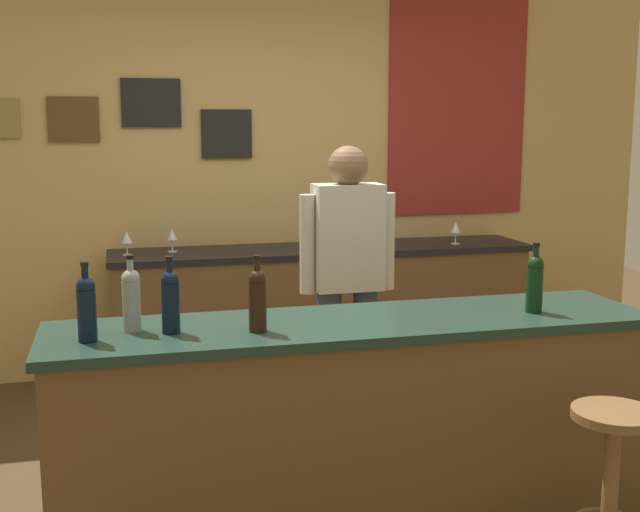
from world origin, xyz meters
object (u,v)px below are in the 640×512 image
Objects in this scene: bartender at (348,275)px; wine_bottle_e at (535,281)px; wine_glass_b at (172,235)px; bar_stool at (612,466)px; wine_bottle_d at (257,298)px; wine_bottle_c at (170,299)px; wine_bottle_b at (131,298)px; wine_glass_c at (456,228)px; wine_glass_a at (127,238)px; wine_bottle_a at (86,306)px.

bartender reaches higher than wine_bottle_e.
wine_glass_b is at bearing 122.93° from wine_bottle_e.
bar_stool is 1.49m from wine_bottle_d.
wine_bottle_c is at bearing 178.53° from wine_bottle_e.
wine_bottle_b is 0.16m from wine_bottle_c.
wine_bottle_b is 2.95m from wine_glass_c.
bartender is at bearing 42.31° from wine_bottle_c.
wine_bottle_c is 2.07m from wine_glass_a.
wine_bottle_c is (-0.99, -0.90, 0.12)m from bartender.
wine_glass_c reaches higher than bar_stool.
wine_glass_a is (-1.69, 2.10, -0.05)m from wine_bottle_e.
wine_bottle_c is 1.00× the size of wine_bottle_e.
wine_bottle_d is at bearing -179.00° from wine_bottle_e.
wine_bottle_a reaches higher than bar_stool.
wine_glass_a is at bearing 178.04° from wine_glass_c.
wine_bottle_d is at bearing -77.50° from wine_glass_a.
wine_bottle_a is 1.00× the size of wine_bottle_e.
bartender is 1.17m from wine_bottle_d.
wine_glass_c is at bearing -1.96° from wine_glass_a.
wine_bottle_e is 1.97× the size of wine_glass_a.
wine_bottle_c is 1.97× the size of wine_glass_c.
wine_bottle_d is 1.22m from wine_bottle_e.
wine_bottle_d is 1.97× the size of wine_glass_b.
wine_bottle_e reaches higher than wine_glass_c.
wine_bottle_a is at bearing -145.51° from wine_bottle_b.
wine_bottle_b and wine_bottle_e have the same top height.
bar_stool is at bearing -21.57° from wine_bottle_c.
bartender reaches higher than wine_bottle_a.
wine_glass_b is (-1.43, 2.75, 0.55)m from bar_stool.
wine_bottle_a reaches higher than wine_glass_c.
wine_glass_b is at bearing 13.23° from wine_glass_a.
wine_bottle_b is 1.00× the size of wine_bottle_d.
wine_glass_a is at bearing 122.58° from bar_stool.
wine_bottle_d is at bearing -14.88° from wine_bottle_b.
bar_stool is 3.24m from wine_glass_a.
wine_glass_a is at bearing -166.77° from wine_glass_b.
wine_bottle_c is at bearing -86.21° from wine_glass_a.
wine_bottle_b reaches higher than bar_stool.
bar_stool is at bearing -87.76° from wine_bottle_e.
bartender is at bearing -55.94° from wine_glass_b.
wine_glass_c is (2.09, 1.99, -0.05)m from wine_bottle_c.
bar_stool is 1.80m from wine_bottle_c.
wine_bottle_d is (0.65, -0.01, 0.00)m from wine_bottle_a.
wine_bottle_b is (-1.13, -0.83, 0.12)m from bartender.
bartender reaches higher than wine_bottle_b.
bartender is 1.10m from wine_bottle_e.
wine_glass_a is (0.18, 2.11, -0.05)m from wine_bottle_a.
wine_bottle_b is (0.17, 0.11, 0.00)m from wine_bottle_a.
bartender is 5.29× the size of wine_bottle_b.
wine_glass_c is (1.10, 1.09, 0.07)m from bartender.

